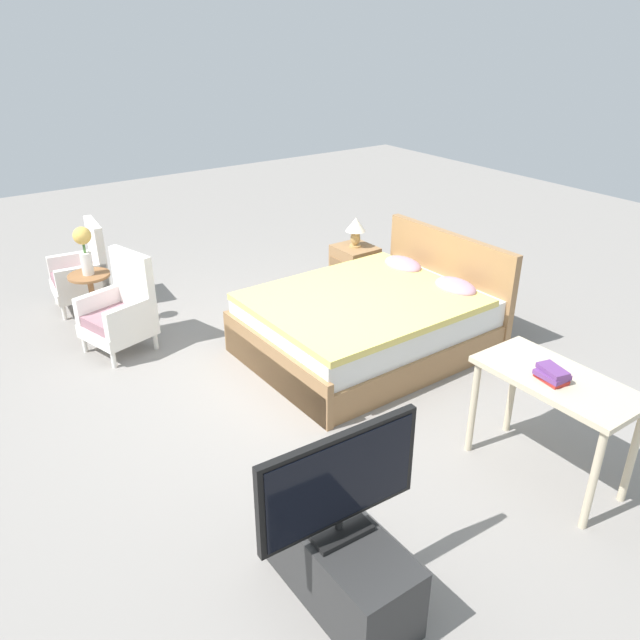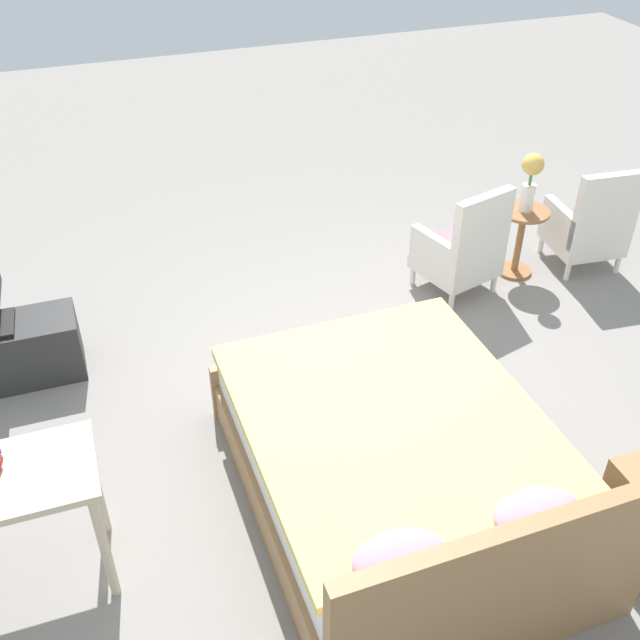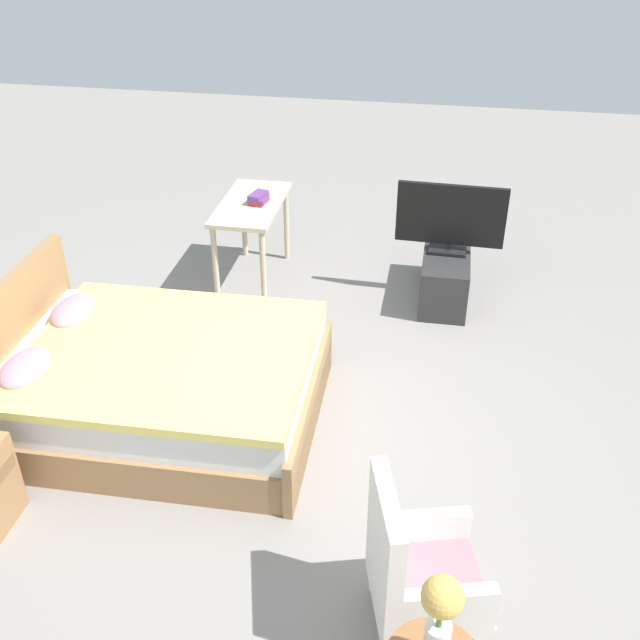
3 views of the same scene
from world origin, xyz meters
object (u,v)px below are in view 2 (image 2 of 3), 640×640
Objects in this scene: tv_stand at (7,353)px; armchair_by_window_right at (462,251)px; flower_vase at (531,176)px; side_table at (521,234)px; bed at (400,470)px; armchair_by_window_left at (589,227)px.

armchair_by_window_right is at bearing 179.40° from tv_stand.
flower_vase is at bearing -171.11° from armchair_by_window_right.
tv_stand is at bearing 0.79° from side_table.
flower_vase reaches higher than tv_stand.
flower_vase is (-0.58, -0.09, 0.50)m from armchair_by_window_right.
flower_vase is at bearing -179.21° from tv_stand.
bed is 2.34× the size of armchair_by_window_left.
tv_stand is at bearing -0.47° from armchair_by_window_left.
side_table is at bearing 90.00° from flower_vase.
armchair_by_window_left is (-2.54, -1.88, 0.08)m from bed.
bed is at bearing 53.93° from armchair_by_window_right.
armchair_by_window_left is 0.78m from flower_vase.
side_table is (0.59, -0.09, -0.01)m from armchair_by_window_left.
bed reaches higher than side_table.
flower_vase reaches higher than armchair_by_window_left.
armchair_by_window_right is 1.58× the size of side_table.
flower_vase is at bearing -90.00° from side_table.
flower_vase is (0.00, -0.00, 0.51)m from side_table.
armchair_by_window_right is at bearing 8.89° from flower_vase.
armchair_by_window_right reaches higher than tv_stand.
bed is at bearing 136.88° from tv_stand.
tv_stand is at bearing 0.79° from flower_vase.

